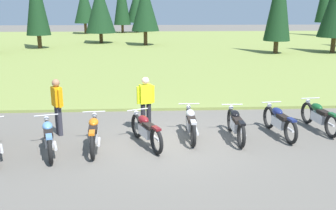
{
  "coord_description": "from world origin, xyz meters",
  "views": [
    {
      "loc": [
        -0.57,
        -9.87,
        3.66
      ],
      "look_at": [
        0.0,
        0.6,
        0.9
      ],
      "focal_mm": 39.93,
      "sensor_mm": 36.0,
      "label": 1
    }
  ],
  "objects_px": {
    "motorcycle_orange": "(94,133)",
    "rider_with_back_turned": "(57,104)",
    "motorcycle_black": "(236,124)",
    "motorcycle_silver": "(191,123)",
    "rider_near_row_end": "(146,101)",
    "motorcycle_sky_blue": "(49,137)",
    "motorcycle_british_green": "(319,116)",
    "motorcycle_navy": "(279,121)",
    "motorcycle_maroon": "(146,130)"
  },
  "relations": [
    {
      "from": "motorcycle_orange",
      "to": "rider_with_back_turned",
      "type": "distance_m",
      "value": 1.76
    },
    {
      "from": "motorcycle_orange",
      "to": "motorcycle_black",
      "type": "height_order",
      "value": "same"
    },
    {
      "from": "motorcycle_silver",
      "to": "rider_with_back_turned",
      "type": "relative_size",
      "value": 1.26
    },
    {
      "from": "motorcycle_black",
      "to": "rider_near_row_end",
      "type": "height_order",
      "value": "rider_near_row_end"
    },
    {
      "from": "motorcycle_sky_blue",
      "to": "motorcycle_british_green",
      "type": "bearing_deg",
      "value": 10.72
    },
    {
      "from": "motorcycle_british_green",
      "to": "rider_near_row_end",
      "type": "distance_m",
      "value": 5.3
    },
    {
      "from": "motorcycle_orange",
      "to": "motorcycle_navy",
      "type": "relative_size",
      "value": 1.0
    },
    {
      "from": "motorcycle_maroon",
      "to": "motorcycle_silver",
      "type": "relative_size",
      "value": 0.94
    },
    {
      "from": "motorcycle_british_green",
      "to": "rider_near_row_end",
      "type": "relative_size",
      "value": 1.26
    },
    {
      "from": "motorcycle_navy",
      "to": "motorcycle_maroon",
      "type": "bearing_deg",
      "value": -171.35
    },
    {
      "from": "motorcycle_maroon",
      "to": "motorcycle_black",
      "type": "xyz_separation_m",
      "value": [
        2.55,
        0.38,
        0.0
      ]
    },
    {
      "from": "motorcycle_orange",
      "to": "motorcycle_silver",
      "type": "height_order",
      "value": "same"
    },
    {
      "from": "rider_with_back_turned",
      "to": "motorcycle_orange",
      "type": "bearing_deg",
      "value": -45.32
    },
    {
      "from": "motorcycle_black",
      "to": "motorcycle_navy",
      "type": "relative_size",
      "value": 1.0
    },
    {
      "from": "motorcycle_sky_blue",
      "to": "motorcycle_maroon",
      "type": "height_order",
      "value": "same"
    },
    {
      "from": "motorcycle_british_green",
      "to": "motorcycle_maroon",
      "type": "bearing_deg",
      "value": -169.04
    },
    {
      "from": "motorcycle_silver",
      "to": "motorcycle_navy",
      "type": "xyz_separation_m",
      "value": [
        2.6,
        0.06,
        0.0
      ]
    },
    {
      "from": "motorcycle_navy",
      "to": "rider_with_back_turned",
      "type": "distance_m",
      "value": 6.48
    },
    {
      "from": "motorcycle_navy",
      "to": "rider_near_row_end",
      "type": "xyz_separation_m",
      "value": [
        -3.89,
        0.59,
        0.51
      ]
    },
    {
      "from": "motorcycle_orange",
      "to": "motorcycle_british_green",
      "type": "height_order",
      "value": "same"
    },
    {
      "from": "motorcycle_black",
      "to": "motorcycle_navy",
      "type": "xyz_separation_m",
      "value": [
        1.33,
        0.21,
        0.0
      ]
    },
    {
      "from": "motorcycle_orange",
      "to": "motorcycle_british_green",
      "type": "relative_size",
      "value": 1.0
    },
    {
      "from": "motorcycle_navy",
      "to": "motorcycle_sky_blue",
      "type": "bearing_deg",
      "value": -170.73
    },
    {
      "from": "motorcycle_sky_blue",
      "to": "motorcycle_navy",
      "type": "relative_size",
      "value": 0.97
    },
    {
      "from": "motorcycle_orange",
      "to": "rider_near_row_end",
      "type": "relative_size",
      "value": 1.26
    },
    {
      "from": "motorcycle_british_green",
      "to": "motorcycle_black",
      "type": "bearing_deg",
      "value": -166.67
    },
    {
      "from": "motorcycle_silver",
      "to": "rider_near_row_end",
      "type": "xyz_separation_m",
      "value": [
        -1.28,
        0.66,
        0.51
      ]
    },
    {
      "from": "motorcycle_maroon",
      "to": "rider_near_row_end",
      "type": "relative_size",
      "value": 1.18
    },
    {
      "from": "motorcycle_navy",
      "to": "motorcycle_british_green",
      "type": "distance_m",
      "value": 1.45
    },
    {
      "from": "motorcycle_sky_blue",
      "to": "rider_near_row_end",
      "type": "distance_m",
      "value": 3.02
    },
    {
      "from": "motorcycle_maroon",
      "to": "rider_with_back_turned",
      "type": "xyz_separation_m",
      "value": [
        -2.56,
        1.0,
        0.51
      ]
    },
    {
      "from": "motorcycle_sky_blue",
      "to": "motorcycle_navy",
      "type": "height_order",
      "value": "same"
    },
    {
      "from": "motorcycle_orange",
      "to": "rider_with_back_turned",
      "type": "bearing_deg",
      "value": 134.68
    },
    {
      "from": "motorcycle_black",
      "to": "rider_with_back_turned",
      "type": "distance_m",
      "value": 5.18
    },
    {
      "from": "motorcycle_silver",
      "to": "rider_with_back_turned",
      "type": "height_order",
      "value": "rider_with_back_turned"
    },
    {
      "from": "rider_with_back_turned",
      "to": "motorcycle_sky_blue",
      "type": "bearing_deg",
      "value": -87.15
    },
    {
      "from": "motorcycle_navy",
      "to": "rider_near_row_end",
      "type": "bearing_deg",
      "value": 171.31
    },
    {
      "from": "motorcycle_sky_blue",
      "to": "motorcycle_black",
      "type": "distance_m",
      "value": 5.11
    },
    {
      "from": "motorcycle_sky_blue",
      "to": "rider_near_row_end",
      "type": "xyz_separation_m",
      "value": [
        2.49,
        1.63,
        0.51
      ]
    },
    {
      "from": "motorcycle_maroon",
      "to": "motorcycle_black",
      "type": "relative_size",
      "value": 0.94
    },
    {
      "from": "motorcycle_maroon",
      "to": "motorcycle_orange",
      "type": "bearing_deg",
      "value": -171.9
    },
    {
      "from": "motorcycle_orange",
      "to": "motorcycle_black",
      "type": "bearing_deg",
      "value": 8.29
    },
    {
      "from": "motorcycle_navy",
      "to": "motorcycle_british_green",
      "type": "relative_size",
      "value": 1.0
    },
    {
      "from": "motorcycle_black",
      "to": "rider_with_back_turned",
      "type": "bearing_deg",
      "value": 173.02
    },
    {
      "from": "motorcycle_sky_blue",
      "to": "motorcycle_orange",
      "type": "distance_m",
      "value": 1.14
    },
    {
      "from": "motorcycle_maroon",
      "to": "motorcycle_british_green",
      "type": "bearing_deg",
      "value": 10.96
    },
    {
      "from": "motorcycle_maroon",
      "to": "motorcycle_silver",
      "type": "xyz_separation_m",
      "value": [
        1.28,
        0.53,
        0.0
      ]
    },
    {
      "from": "motorcycle_sky_blue",
      "to": "rider_near_row_end",
      "type": "height_order",
      "value": "rider_near_row_end"
    },
    {
      "from": "motorcycle_orange",
      "to": "rider_near_row_end",
      "type": "height_order",
      "value": "rider_near_row_end"
    },
    {
      "from": "motorcycle_silver",
      "to": "motorcycle_british_green",
      "type": "distance_m",
      "value": 4.02
    }
  ]
}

